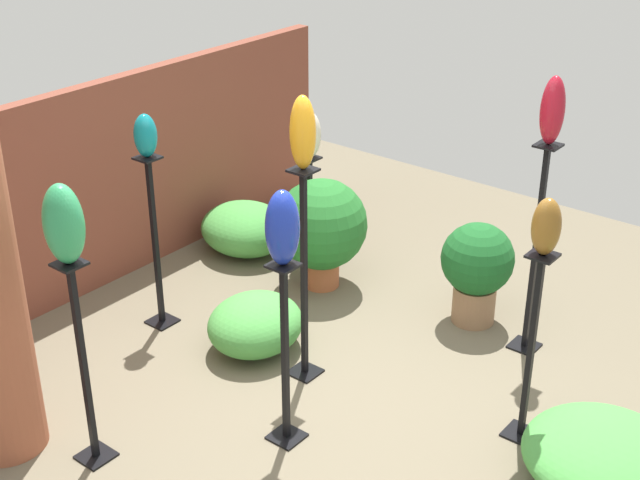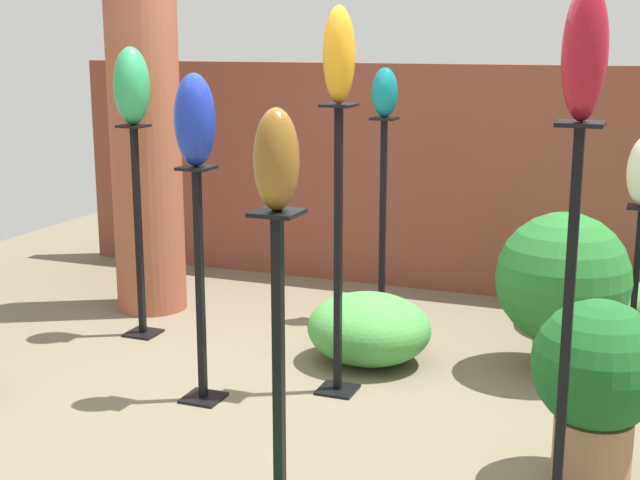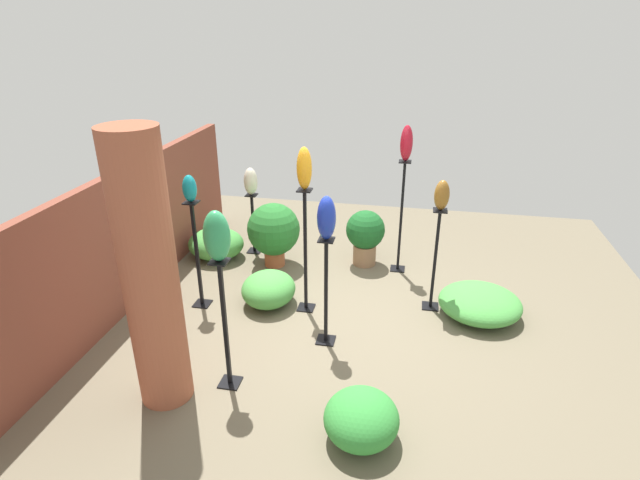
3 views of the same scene
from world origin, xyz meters
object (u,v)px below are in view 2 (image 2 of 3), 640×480
Objects in this scene: pedestal_ruby at (565,355)px; art_vase_teal at (385,93)px; art_vase_bronze at (276,160)px; art_vase_ruby at (585,53)px; potted_plant_mid_left at (597,379)px; pedestal_cobalt at (200,296)px; art_vase_cobalt at (195,120)px; brick_pillar at (145,127)px; pedestal_teal at (383,229)px; pedestal_bronze at (279,401)px; art_vase_jade at (132,86)px; potted_plant_back_center at (563,282)px; pedestal_ivory at (635,290)px; pedestal_amber at (338,263)px; pedestal_jade at (139,240)px; art_vase_amber at (339,55)px.

pedestal_ruby is 2.84m from art_vase_teal.
art_vase_ruby is at bearing 25.72° from art_vase_bronze.
pedestal_cobalt is at bearing 174.21° from potted_plant_mid_left.
pedestal_cobalt is 0.90m from art_vase_cobalt.
pedestal_cobalt is at bearing 129.74° from art_vase_bronze.
pedestal_cobalt is (-1.88, 0.69, -0.17)m from pedestal_ruby.
pedestal_teal is at bearing 11.94° from brick_pillar.
pedestal_bronze is at bearing -154.28° from art_vase_ruby.
pedestal_bronze is 2.82m from art_vase_jade.
art_vase_bronze is at bearing -50.26° from pedestal_cobalt.
art_vase_teal is at bearing 90.00° from pedestal_teal.
potted_plant_back_center is at bearing 32.21° from art_vase_cobalt.
art_vase_cobalt is (1.12, -1.32, 0.19)m from brick_pillar.
art_vase_teal is at bearing 11.94° from brick_pillar.
art_vase_jade is at bearing 137.71° from pedestal_cobalt.
potted_plant_back_center is at bearing -5.16° from brick_pillar.
pedestal_ivory is 3.03m from art_vase_bronze.
pedestal_ruby is 3.44× the size of art_vase_cobalt.
pedestal_bronze is 2.97m from art_vase_teal.
pedestal_amber reaches higher than potted_plant_mid_left.
art_vase_bronze reaches higher than pedestal_ruby.
potted_plant_back_center reaches higher than pedestal_ivory.
pedestal_ruby reaches higher than pedestal_ivory.
art_vase_amber is (1.48, -0.43, 1.15)m from pedestal_jade.
art_vase_ruby is (0.00, -0.00, 1.07)m from pedestal_ruby.
art_vase_teal is (0.46, 1.65, 0.95)m from pedestal_cobalt.
art_vase_teal is 0.69× the size of art_vase_cobalt.
pedestal_bronze is (2.07, -2.45, -0.68)m from brick_pillar.
art_vase_ruby reaches higher than art_vase_jade.
art_vase_jade is 2.65m from art_vase_bronze.
art_vase_amber is at bearing -28.77° from brick_pillar.
art_vase_bronze is (0.49, -2.79, -0.06)m from art_vase_teal.
pedestal_teal is (-1.60, 0.16, 0.21)m from pedestal_ivory.
pedestal_teal is 2.83m from pedestal_bronze.
brick_pillar is 2.77× the size of pedestal_ivory.
brick_pillar is 5.44× the size of art_vase_jade.
pedestal_bronze is at bearing -112.95° from pedestal_ivory.
art_vase_ruby is (2.75, -1.47, 1.19)m from pedestal_jade.
pedestal_ruby is 2.13m from art_vase_cobalt.
potted_plant_mid_left is at bearing 79.59° from pedestal_ruby.
brick_pillar is at bearing -176.91° from pedestal_ivory.
art_vase_cobalt is at bearing 159.96° from pedestal_ruby.
art_vase_bronze is 1.70m from potted_plant_mid_left.
art_vase_ruby reaches higher than art_vase_amber.
art_vase_amber reaches higher than pedestal_cobalt.
art_vase_ruby is at bearing -100.41° from potted_plant_mid_left.
pedestal_cobalt is at bearing 129.74° from pedestal_bronze.
brick_pillar is at bearing 146.30° from pedestal_ruby.
pedestal_teal is 1.73m from art_vase_amber.
brick_pillar is at bearing -168.06° from pedestal_teal.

